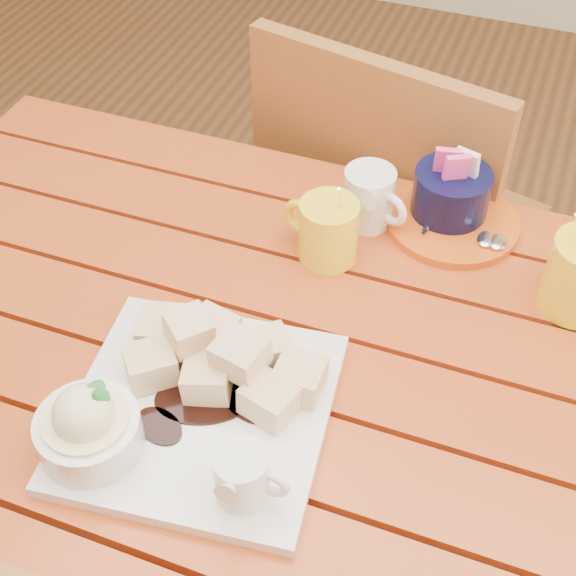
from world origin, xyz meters
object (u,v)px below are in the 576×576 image
at_px(table, 264,405).
at_px(chair_far, 390,230).
at_px(coffee_mug_left, 327,229).
at_px(orange_saucer, 454,222).
at_px(dessert_plate, 177,405).

relative_size(table, chair_far, 1.31).
height_order(table, chair_far, chair_far).
height_order(coffee_mug_left, chair_far, chair_far).
distance_m(table, orange_saucer, 0.38).
relative_size(orange_saucer, chair_far, 0.21).
distance_m(table, chair_far, 0.56).
xyz_separation_m(dessert_plate, coffee_mug_left, (0.07, 0.32, 0.01)).
bearing_deg(coffee_mug_left, orange_saucer, 56.45).
distance_m(orange_saucer, chair_far, 0.36).
bearing_deg(coffee_mug_left, dessert_plate, -83.95).
height_order(orange_saucer, chair_far, chair_far).
relative_size(coffee_mug_left, orange_saucer, 0.70).
bearing_deg(table, coffee_mug_left, 84.91).
height_order(dessert_plate, chair_far, chair_far).
xyz_separation_m(table, chair_far, (0.03, 0.55, -0.13)).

